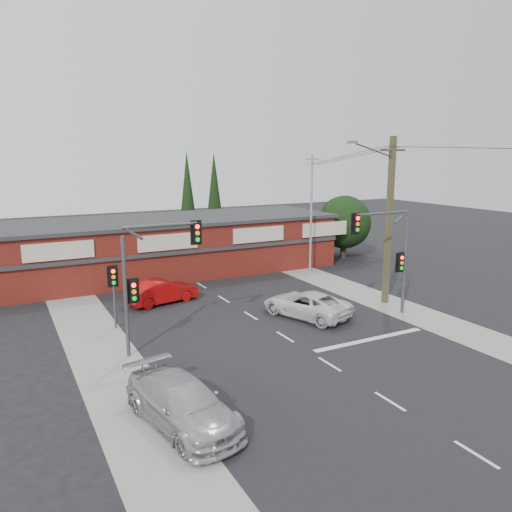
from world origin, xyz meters
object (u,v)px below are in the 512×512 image
white_suv (306,304)px  red_sedan (162,291)px  shop_building (165,245)px  utility_pole (388,216)px  silver_suv (182,403)px

white_suv → red_sedan: (-6.36, 6.29, 0.01)m
shop_building → white_suv: bearing=-75.1°
red_sedan → shop_building: 8.26m
utility_pole → red_sedan: bearing=152.3°
white_suv → silver_suv: size_ratio=0.97×
white_suv → shop_building: size_ratio=0.19×
shop_building → utility_pole: 17.15m
red_sedan → utility_pole: utility_pole is taller
silver_suv → red_sedan: 14.46m
white_suv → silver_suv: silver_suv is taller
silver_suv → white_suv: bearing=27.0°
red_sedan → silver_suv: bearing=153.0°
silver_suv → utility_pole: size_ratio=0.54×
red_sedan → white_suv: bearing=-147.0°
silver_suv → utility_pole: (15.68, 7.69, 4.62)m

